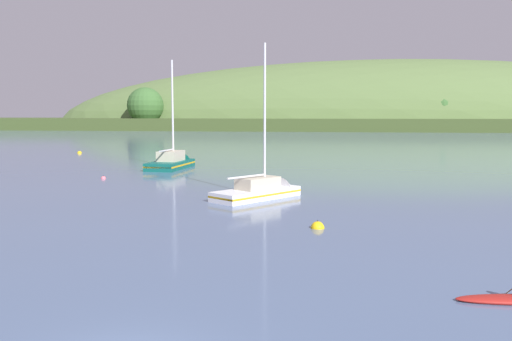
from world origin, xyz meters
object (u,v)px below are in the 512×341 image
(sailboat_near_mooring, at_px, (265,193))
(mooring_buoy_foreground, at_px, (318,228))
(sailboat_midwater_white, at_px, (174,165))
(mooring_buoy_midchannel, at_px, (103,179))
(mooring_buoy_far_upstream, at_px, (80,153))

(sailboat_near_mooring, height_order, mooring_buoy_foreground, sailboat_near_mooring)
(sailboat_midwater_white, bearing_deg, mooring_buoy_midchannel, 166.16)
(mooring_buoy_midchannel, bearing_deg, sailboat_near_mooring, -27.72)
(sailboat_near_mooring, bearing_deg, mooring_buoy_foreground, -121.58)
(mooring_buoy_far_upstream, bearing_deg, sailboat_near_mooring, -48.49)
(mooring_buoy_midchannel, relative_size, mooring_buoy_far_upstream, 0.73)
(mooring_buoy_far_upstream, bearing_deg, mooring_buoy_midchannel, -59.30)
(mooring_buoy_foreground, xyz_separation_m, mooring_buoy_midchannel, (-22.01, 19.93, 0.00))
(sailboat_near_mooring, distance_m, sailboat_midwater_white, 25.05)
(sailboat_midwater_white, distance_m, mooring_buoy_far_upstream, 30.74)
(sailboat_midwater_white, distance_m, mooring_buoy_midchannel, 12.12)
(mooring_buoy_far_upstream, bearing_deg, mooring_buoy_foreground, -51.73)
(mooring_buoy_foreground, height_order, mooring_buoy_far_upstream, mooring_buoy_foreground)
(mooring_buoy_foreground, bearing_deg, sailboat_midwater_white, 120.33)
(sailboat_midwater_white, relative_size, mooring_buoy_foreground, 16.79)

